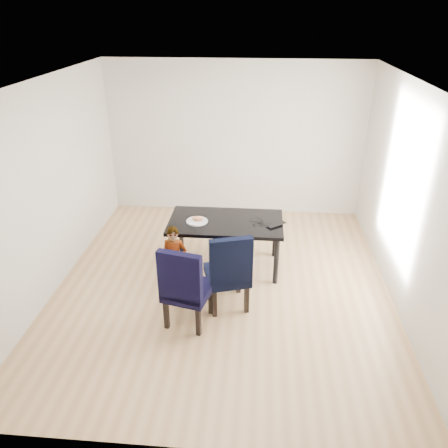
# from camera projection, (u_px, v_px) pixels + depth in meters

# --- Properties ---
(floor) EXTENTS (4.50, 5.00, 0.01)m
(floor) POSITION_uv_depth(u_px,v_px,m) (223.00, 286.00, 6.04)
(floor) COLOR tan
(floor) RESTS_ON ground
(ceiling) EXTENTS (4.50, 5.00, 0.01)m
(ceiling) POSITION_uv_depth(u_px,v_px,m) (222.00, 82.00, 4.82)
(ceiling) COLOR white
(ceiling) RESTS_ON wall_back
(wall_back) EXTENTS (4.50, 0.01, 2.70)m
(wall_back) POSITION_uv_depth(u_px,v_px,m) (235.00, 140.00, 7.66)
(wall_back) COLOR silver
(wall_back) RESTS_ON ground
(wall_front) EXTENTS (4.50, 0.01, 2.70)m
(wall_front) POSITION_uv_depth(u_px,v_px,m) (193.00, 328.00, 3.20)
(wall_front) COLOR white
(wall_front) RESTS_ON ground
(wall_left) EXTENTS (0.01, 5.00, 2.70)m
(wall_left) POSITION_uv_depth(u_px,v_px,m) (48.00, 189.00, 5.60)
(wall_left) COLOR white
(wall_left) RESTS_ON ground
(wall_right) EXTENTS (0.01, 5.00, 2.70)m
(wall_right) POSITION_uv_depth(u_px,v_px,m) (409.00, 202.00, 5.25)
(wall_right) COLOR silver
(wall_right) RESTS_ON ground
(dining_table) EXTENTS (1.60, 0.90, 0.75)m
(dining_table) POSITION_uv_depth(u_px,v_px,m) (226.00, 244.00, 6.31)
(dining_table) COLOR black
(dining_table) RESTS_ON floor
(chair_left) EXTENTS (0.62, 0.64, 1.07)m
(chair_left) POSITION_uv_depth(u_px,v_px,m) (188.00, 284.00, 5.13)
(chair_left) COLOR black
(chair_left) RESTS_ON floor
(chair_right) EXTENTS (0.65, 0.66, 1.07)m
(chair_right) POSITION_uv_depth(u_px,v_px,m) (227.00, 268.00, 5.43)
(chair_right) COLOR black
(chair_right) RESTS_ON floor
(child) EXTENTS (0.35, 0.23, 0.94)m
(child) POSITION_uv_depth(u_px,v_px,m) (174.00, 260.00, 5.73)
(child) COLOR #F85814
(child) RESTS_ON floor
(plate) EXTENTS (0.32, 0.32, 0.02)m
(plate) POSITION_uv_depth(u_px,v_px,m) (197.00, 221.00, 6.11)
(plate) COLOR silver
(plate) RESTS_ON dining_table
(sandwich) EXTENTS (0.17, 0.13, 0.06)m
(sandwich) POSITION_uv_depth(u_px,v_px,m) (198.00, 218.00, 6.10)
(sandwich) COLOR #C57146
(sandwich) RESTS_ON plate
(laptop) EXTENTS (0.35, 0.33, 0.02)m
(laptop) POSITION_uv_depth(u_px,v_px,m) (274.00, 223.00, 6.04)
(laptop) COLOR black
(laptop) RESTS_ON dining_table
(cable_tangle) EXTENTS (0.18, 0.18, 0.01)m
(cable_tangle) POSITION_uv_depth(u_px,v_px,m) (259.00, 224.00, 6.03)
(cable_tangle) COLOR black
(cable_tangle) RESTS_ON dining_table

